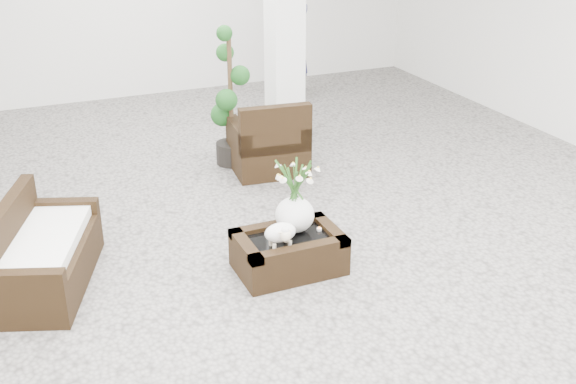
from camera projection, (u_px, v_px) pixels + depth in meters
name	position (u px, v px, depth m)	size (l,w,h in m)	color
ground	(284.00, 249.00, 6.49)	(11.00, 11.00, 0.00)	gray
column	(285.00, 2.00, 8.54)	(0.40, 0.40, 3.50)	white
coffee_table	(289.00, 254.00, 6.09)	(0.90, 0.60, 0.31)	black
sheep_figurine	(280.00, 235.00, 5.85)	(0.28, 0.23, 0.21)	white
planter_narcissus	(295.00, 189.00, 5.98)	(0.44, 0.44, 0.80)	white
tealight	(319.00, 229.00, 6.14)	(0.04, 0.04, 0.03)	white
armchair	(268.00, 134.00, 8.07)	(0.82, 0.78, 0.87)	black
loveseat	(44.00, 246.00, 5.78)	(1.37, 0.66, 0.73)	black
topiary	(231.00, 98.00, 8.10)	(0.43, 0.43, 1.62)	#144015
shopper	(296.00, 52.00, 10.56)	(0.54, 0.35, 1.47)	navy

